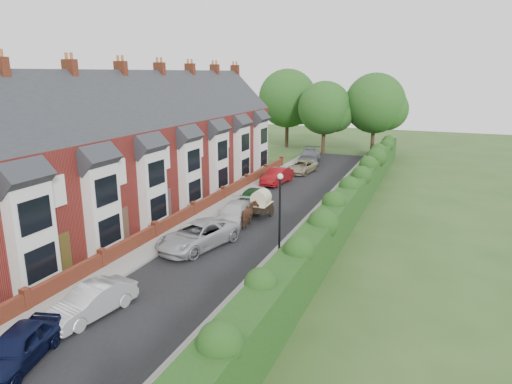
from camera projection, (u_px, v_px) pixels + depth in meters
The scene contains 23 objects.
ground at pixel (189, 284), 22.86m from camera, with size 140.00×140.00×0.00m, color #2D4C1E.
road at pixel (260, 220), 32.90m from camera, with size 6.00×58.00×0.02m, color black.
pavement_hedge_side at pixel (315, 226), 31.41m from camera, with size 2.20×58.00×0.12m, color gray.
pavement_house_side at pixel (212, 213), 34.28m from camera, with size 1.70×58.00×0.12m, color gray.
kerb_hedge_side at pixel (300, 224), 31.79m from camera, with size 0.18×58.00×0.13m, color gray.
kerb_house_side at pixel (222, 214), 33.99m from camera, with size 0.18×58.00×0.13m, color gray.
hedge at pixel (342, 207), 30.37m from camera, with size 2.10×58.00×2.85m.
terrace_row at pixel (128, 152), 34.60m from camera, with size 9.05×40.50×11.50m.
garden_wall_row at pixel (194, 210), 33.64m from camera, with size 0.35×40.35×1.10m.
lamppost at pixel (280, 208), 24.38m from camera, with size 0.32×0.32×5.16m.
tree_far_left at pixel (327, 109), 58.31m from camera, with size 7.14×6.80×9.29m.
tree_far_right at pixel (378, 105), 57.77m from camera, with size 7.98×7.60×10.31m.
tree_far_back at pixel (290, 100), 62.92m from camera, with size 8.40×8.00×10.82m.
car_navy at pixel (18, 347), 16.45m from camera, with size 1.63×4.04×1.38m, color black.
car_silver_a at pixel (92, 301), 19.77m from camera, with size 1.45×4.17×1.37m, color #B7B6BB.
car_silver_b at pixel (198, 235), 27.51m from camera, with size 2.59×5.61×1.56m, color #A8AAAF.
car_white at pixel (234, 213), 32.17m from camera, with size 1.92×4.73×1.37m, color silver.
car_green at pixel (251, 197), 36.21m from camera, with size 1.62×4.02×1.37m, color #0F3514.
car_red at pixel (277, 176), 43.31m from camera, with size 1.57×4.51×1.49m, color maroon.
car_beige at pixel (302, 167), 48.06m from camera, with size 2.13×4.62×1.28m, color tan.
car_grey at pixel (310, 156), 53.30m from camera, with size 2.25×5.55×1.61m, color slate.
horse at pixel (250, 215), 31.27m from camera, with size 0.90×1.97×1.66m, color #573320.
horse_cart at pixel (261, 202), 33.08m from camera, with size 1.32×2.92×2.10m.
Camera 1 is at (10.95, -18.15, 10.30)m, focal length 32.00 mm.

